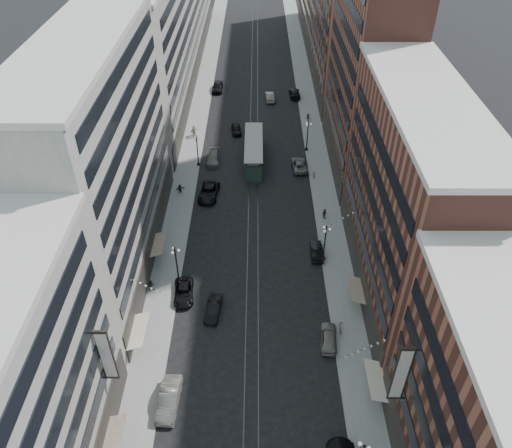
{
  "coord_description": "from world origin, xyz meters",
  "views": [
    {
      "loc": [
        0.5,
        -16.06,
        44.6
      ],
      "look_at": [
        0.43,
        33.21,
        5.0
      ],
      "focal_mm": 35.0,
      "sensor_mm": 36.0,
      "label": 1
    }
  ],
  "objects_px": {
    "car_2": "(184,292)",
    "pedestrian_extra_0": "(194,131)",
    "pedestrian_2": "(152,286)",
    "car_13": "(236,129)",
    "pedestrian_9": "(308,118)",
    "car_5": "(213,309)",
    "lamppost_se_far": "(325,242)",
    "car_7": "(209,192)",
    "pedestrian_6": "(194,133)",
    "lamppost_se_mid": "(307,135)",
    "car_1": "(169,399)",
    "car_8": "(213,158)",
    "car_11": "(299,165)",
    "lamppost_sw_mid": "(197,150)",
    "pedestrian_7": "(324,214)",
    "streetcar": "(254,152)",
    "car_14": "(270,97)",
    "car_9": "(218,87)",
    "pedestrian_8": "(314,175)",
    "car_12": "(295,93)",
    "pedestrian_5": "(180,189)",
    "car_10": "(316,251)",
    "pedestrian_4": "(341,327)",
    "lamppost_sw_far": "(177,263)",
    "car_4": "(329,337)"
  },
  "relations": [
    {
      "from": "car_5",
      "to": "car_11",
      "type": "xyz_separation_m",
      "value": [
        12.04,
        31.34,
        0.01
      ]
    },
    {
      "from": "car_5",
      "to": "car_7",
      "type": "bearing_deg",
      "value": 102.14
    },
    {
      "from": "lamppost_sw_mid",
      "to": "car_2",
      "type": "relative_size",
      "value": 1.13
    },
    {
      "from": "car_5",
      "to": "car_8",
      "type": "distance_m",
      "value": 33.52
    },
    {
      "from": "lamppost_sw_mid",
      "to": "car_14",
      "type": "bearing_deg",
      "value": 64.0
    },
    {
      "from": "car_9",
      "to": "pedestrian_9",
      "type": "xyz_separation_m",
      "value": [
        18.12,
        -14.62,
        0.1
      ]
    },
    {
      "from": "pedestrian_4",
      "to": "pedestrian_extra_0",
      "type": "relative_size",
      "value": 0.99
    },
    {
      "from": "car_2",
      "to": "pedestrian_extra_0",
      "type": "xyz_separation_m",
      "value": [
        -2.64,
        39.75,
        0.42
      ]
    },
    {
      "from": "car_8",
      "to": "pedestrian_8",
      "type": "relative_size",
      "value": 3.34
    },
    {
      "from": "lamppost_se_mid",
      "to": "car_7",
      "type": "height_order",
      "value": "lamppost_se_mid"
    },
    {
      "from": "pedestrian_5",
      "to": "pedestrian_7",
      "type": "xyz_separation_m",
      "value": [
        21.49,
        -6.19,
        0.0
      ]
    },
    {
      "from": "pedestrian_2",
      "to": "car_13",
      "type": "relative_size",
      "value": 0.4
    },
    {
      "from": "pedestrian_4",
      "to": "pedestrian_8",
      "type": "distance_m",
      "value": 31.1
    },
    {
      "from": "lamppost_sw_mid",
      "to": "pedestrian_9",
      "type": "xyz_separation_m",
      "value": [
        19.46,
        15.43,
        -2.11
      ]
    },
    {
      "from": "car_8",
      "to": "pedestrian_9",
      "type": "height_order",
      "value": "pedestrian_9"
    },
    {
      "from": "car_5",
      "to": "car_10",
      "type": "xyz_separation_m",
      "value": [
        12.9,
        10.1,
        -0.02
      ]
    },
    {
      "from": "car_8",
      "to": "car_14",
      "type": "distance_m",
      "value": 26.1
    },
    {
      "from": "pedestrian_2",
      "to": "pedestrian_4",
      "type": "height_order",
      "value": "pedestrian_4"
    },
    {
      "from": "streetcar",
      "to": "car_10",
      "type": "xyz_separation_m",
      "value": [
        8.4,
        -23.6,
        -1.01
      ]
    },
    {
      "from": "car_8",
      "to": "pedestrian_8",
      "type": "xyz_separation_m",
      "value": [
        16.47,
        -5.41,
        0.17
      ]
    },
    {
      "from": "pedestrian_2",
      "to": "pedestrian_5",
      "type": "distance_m",
      "value": 20.62
    },
    {
      "from": "car_8",
      "to": "pedestrian_6",
      "type": "bearing_deg",
      "value": 116.78
    },
    {
      "from": "pedestrian_9",
      "to": "pedestrian_5",
      "type": "bearing_deg",
      "value": -110.75
    },
    {
      "from": "lamppost_sw_far",
      "to": "car_11",
      "type": "xyz_separation_m",
      "value": [
        16.74,
        26.19,
        -2.37
      ]
    },
    {
      "from": "pedestrian_8",
      "to": "pedestrian_9",
      "type": "bearing_deg",
      "value": -126.5
    },
    {
      "from": "pedestrian_9",
      "to": "car_7",
      "type": "bearing_deg",
      "value": -103.53
    },
    {
      "from": "pedestrian_2",
      "to": "car_8",
      "type": "bearing_deg",
      "value": 67.41
    },
    {
      "from": "car_7",
      "to": "car_10",
      "type": "bearing_deg",
      "value": -35.14
    },
    {
      "from": "lamppost_se_mid",
      "to": "car_7",
      "type": "relative_size",
      "value": 0.95
    },
    {
      "from": "car_10",
      "to": "car_12",
      "type": "bearing_deg",
      "value": -89.69
    },
    {
      "from": "car_4",
      "to": "pedestrian_2",
      "type": "relative_size",
      "value": 2.69
    },
    {
      "from": "car_10",
      "to": "lamppost_sw_far",
      "type": "bearing_deg",
      "value": 16.02
    },
    {
      "from": "lamppost_se_far",
      "to": "pedestrian_extra_0",
      "type": "distance_m",
      "value": 38.86
    },
    {
      "from": "lamppost_sw_mid",
      "to": "car_13",
      "type": "relative_size",
      "value": 1.34
    },
    {
      "from": "streetcar",
      "to": "car_11",
      "type": "distance_m",
      "value": 7.96
    },
    {
      "from": "car_2",
      "to": "pedestrian_2",
      "type": "bearing_deg",
      "value": 163.52
    },
    {
      "from": "lamppost_sw_mid",
      "to": "car_14",
      "type": "xyz_separation_m",
      "value": [
        12.4,
        25.41,
        -2.32
      ]
    },
    {
      "from": "car_2",
      "to": "pedestrian_2",
      "type": "distance_m",
      "value": 4.07
    },
    {
      "from": "car_10",
      "to": "car_4",
      "type": "bearing_deg",
      "value": 90.31
    },
    {
      "from": "car_1",
      "to": "car_8",
      "type": "bearing_deg",
      "value": 91.73
    },
    {
      "from": "pedestrian_2",
      "to": "car_11",
      "type": "bearing_deg",
      "value": 42.37
    },
    {
      "from": "car_4",
      "to": "car_13",
      "type": "distance_m",
      "value": 49.2
    },
    {
      "from": "car_7",
      "to": "pedestrian_6",
      "type": "relative_size",
      "value": 3.09
    },
    {
      "from": "car_5",
      "to": "pedestrian_7",
      "type": "xyz_separation_m",
      "value": [
        14.74,
        17.82,
        0.2
      ]
    },
    {
      "from": "pedestrian_8",
      "to": "pedestrian_7",
      "type": "bearing_deg",
      "value": 58.41
    },
    {
      "from": "pedestrian_9",
      "to": "car_5",
      "type": "bearing_deg",
      "value": -85.61
    },
    {
      "from": "lamppost_sw_mid",
      "to": "car_12",
      "type": "distance_m",
      "value": 32.45
    },
    {
      "from": "lamppost_se_far",
      "to": "pedestrian_7",
      "type": "distance_m",
      "value": 9.0
    },
    {
      "from": "lamppost_sw_mid",
      "to": "lamppost_se_mid",
      "type": "distance_m",
      "value": 19.07
    },
    {
      "from": "car_9",
      "to": "car_13",
      "type": "distance_m",
      "value": 19.15
    }
  ]
}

